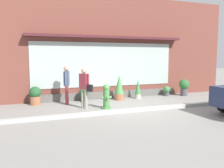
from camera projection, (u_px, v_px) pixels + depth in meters
The scene contains 12 objects.
ground_plane at pixel (135, 110), 9.49m from camera, with size 60.00×60.00×0.00m, color gray.
curb_strip at pixel (137, 110), 9.30m from camera, with size 14.00×0.24×0.12m, color #B2B2AD.
storefront at pixel (107, 48), 12.16m from camera, with size 14.00×0.81×5.11m.
fire_hydrant at pixel (106, 96), 9.77m from camera, with size 0.43×0.41×0.99m.
pedestrian_with_handbag at pixel (85, 85), 9.70m from camera, with size 0.45×0.61×1.64m.
pedestrian_passerby at pixel (67, 82), 10.59m from camera, with size 0.31×0.47×1.69m.
potted_plant_near_hydrant at pixel (35, 95), 10.53m from camera, with size 0.51×0.51×0.80m.
potted_plant_low_front at pixel (184, 86), 13.02m from camera, with size 0.55×0.55×0.88m.
potted_plant_corner_tall at pixel (138, 89), 12.11m from camera, with size 0.31×0.31×0.97m.
potted_plant_by_entrance at pixel (167, 91), 12.99m from camera, with size 0.35×0.35×0.52m.
potted_plant_window_left at pixel (119, 88), 11.72m from camera, with size 0.48×0.48×1.21m.
potted_plant_window_center at pixel (84, 94), 11.29m from camera, with size 0.45×0.45×0.64m.
Camera 1 is at (-4.20, -8.36, 2.09)m, focal length 38.88 mm.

